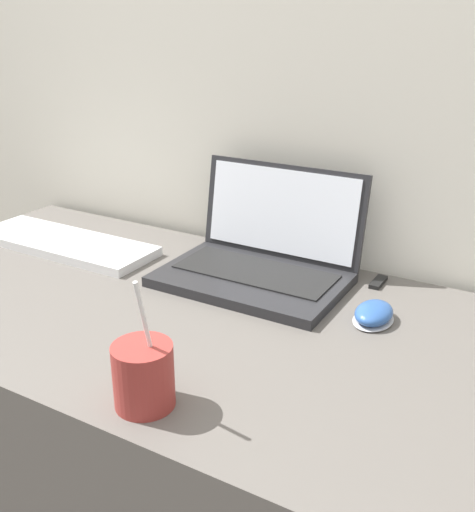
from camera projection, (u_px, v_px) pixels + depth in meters
The scene contains 7 objects.
wall_back at pixel (308, 10), 1.16m from camera, with size 7.00×0.04×2.50m.
desk at pixel (213, 482), 1.19m from camera, with size 1.47×0.66×0.75m.
laptop at pixel (261, 256), 1.19m from camera, with size 0.36×0.27×0.21m.
drink_cup at pixel (144, 374), 0.80m from camera, with size 0.08×0.08×0.19m.
computer_mouse at pixel (374, 314), 1.03m from camera, with size 0.07×0.10×0.03m.
external_keyboard at pixel (64, 243), 1.36m from camera, with size 0.44×0.15×0.02m.
usb_stick at pixel (378, 282), 1.18m from camera, with size 0.02×0.06×0.01m.
Camera 1 is at (0.51, -0.45, 1.24)m, focal length 42.00 mm.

